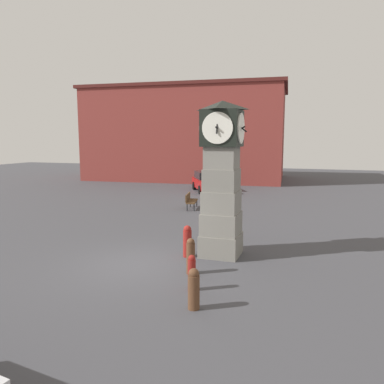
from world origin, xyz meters
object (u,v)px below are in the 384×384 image
Objects in this scene: car_far_lot at (209,181)px; bollard_end_row at (194,288)px; bollard_mid_row at (191,256)px; bollard_near_tower at (187,241)px; bollard_far_row at (192,272)px; bench at (191,200)px; clock_tower at (222,180)px.

bollard_end_row is at bearing -74.76° from car_far_lot.
bollard_near_tower is at bearing 112.94° from bollard_mid_row.
car_far_lot reaches higher than bollard_far_row.
car_far_lot reaches higher than bench.
bollard_near_tower is at bearing 111.76° from bollard_far_row.
clock_tower reaches higher than bollard_end_row.
bollard_near_tower is 16.53m from car_far_lot.
bollard_far_row is 0.97× the size of bollard_end_row.
bollard_end_row is at bearing -84.25° from clock_tower.
bollard_end_row is 20.53m from car_far_lot.
bench is at bearing 115.83° from clock_tower.
bollard_mid_row reaches higher than bench.
bollard_mid_row is 2.39m from bollard_end_row.
bollard_mid_row is 1.09× the size of bollard_end_row.
bench is (1.09, -7.50, -0.26)m from car_far_lot.
bollard_mid_row is at bearing -101.14° from clock_tower.
car_far_lot is (-4.99, 18.75, 0.29)m from bollard_far_row.
clock_tower reaches higher than car_far_lot.
clock_tower reaches higher than bench.
bench is at bearing 109.10° from bollard_far_row.
bollard_far_row is 19.41m from car_far_lot.
bollard_far_row reaches higher than bench.
clock_tower is 2.40m from bollard_near_tower.
bollard_mid_row is at bearing -71.04° from bench.
bollard_end_row is at bearing -68.84° from bollard_far_row.
bollard_near_tower is at bearing -76.31° from car_far_lot.
bench is at bearing -81.72° from car_far_lot.
bollard_far_row is (0.44, -1.18, -0.06)m from bollard_mid_row.
clock_tower is 9.13m from bench.
bollard_end_row is 0.23× the size of car_far_lot.
bollard_far_row is 1.13m from bollard_end_row.
car_far_lot is 2.67× the size of bench.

